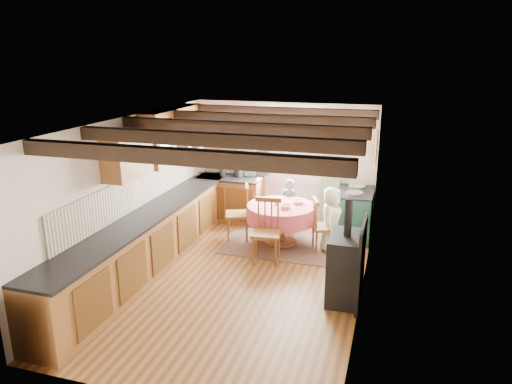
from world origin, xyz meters
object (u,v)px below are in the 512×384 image
(chair_near, at_px, (266,231))
(chair_right, at_px, (324,225))
(dining_table, at_px, (281,225))
(aga_range, at_px, (354,214))
(child_far, at_px, (289,205))
(cup, at_px, (276,202))
(chair_left, at_px, (237,213))
(child_right, at_px, (331,219))
(cast_iron_stove, at_px, (346,250))

(chair_near, height_order, chair_right, chair_near)
(dining_table, xyz_separation_m, aga_range, (1.22, 0.70, 0.09))
(child_far, distance_m, cup, 0.72)
(chair_near, height_order, chair_left, chair_near)
(chair_left, distance_m, chair_right, 1.61)
(child_right, bearing_deg, aga_range, -22.65)
(child_right, bearing_deg, cup, 90.87)
(chair_left, relative_size, cup, 10.38)
(chair_near, relative_size, chair_right, 1.11)
(aga_range, xyz_separation_m, child_right, (-0.33, -0.71, 0.11))
(child_right, distance_m, cup, 1.01)
(chair_left, bearing_deg, dining_table, 71.42)
(chair_near, distance_m, cast_iron_stove, 1.65)
(dining_table, bearing_deg, chair_right, -6.72)
(chair_right, xyz_separation_m, child_right, (0.10, 0.09, 0.09))
(cup, bearing_deg, dining_table, -9.52)
(chair_left, distance_m, aga_range, 2.16)
(dining_table, relative_size, chair_right, 1.27)
(aga_range, distance_m, cup, 1.52)
(aga_range, bearing_deg, chair_near, -130.05)
(child_right, bearing_deg, child_far, 54.67)
(child_far, xyz_separation_m, child_right, (0.90, -0.69, 0.05))
(dining_table, relative_size, chair_left, 1.17)
(chair_left, xyz_separation_m, chair_right, (1.61, -0.09, -0.04))
(chair_near, bearing_deg, chair_left, 128.45)
(cast_iron_stove, height_order, child_right, cast_iron_stove)
(aga_range, bearing_deg, dining_table, -150.03)
(child_far, bearing_deg, dining_table, 95.52)
(chair_right, relative_size, child_right, 0.84)
(chair_near, height_order, cast_iron_stove, cast_iron_stove)
(dining_table, height_order, child_far, child_far)
(cast_iron_stove, relative_size, cup, 14.85)
(cast_iron_stove, height_order, cup, cast_iron_stove)
(dining_table, distance_m, child_far, 0.70)
(child_far, bearing_deg, child_right, 147.52)
(dining_table, bearing_deg, cup, 170.48)
(chair_near, relative_size, child_right, 0.93)
(chair_left, relative_size, chair_right, 1.08)
(cast_iron_stove, xyz_separation_m, cup, (-1.42, 1.71, 0.04))
(chair_right, distance_m, cup, 0.94)
(child_right, xyz_separation_m, cup, (-0.98, 0.02, 0.21))
(dining_table, distance_m, aga_range, 1.41)
(cup, bearing_deg, chair_left, -178.47)
(dining_table, bearing_deg, chair_near, -93.47)
(cup, bearing_deg, child_far, 82.36)
(chair_left, relative_size, child_far, 0.99)
(cast_iron_stove, bearing_deg, chair_left, 141.82)
(dining_table, bearing_deg, chair_left, -179.76)
(chair_near, distance_m, child_far, 1.49)
(chair_near, relative_size, aga_range, 1.07)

